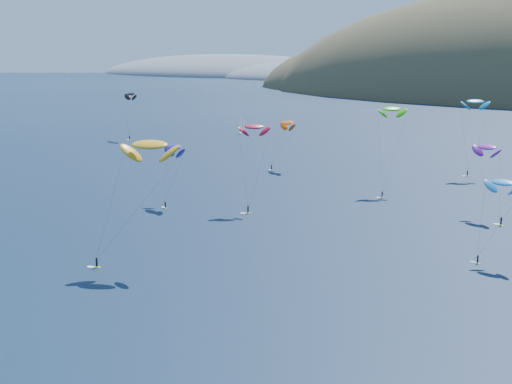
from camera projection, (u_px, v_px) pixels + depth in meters
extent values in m
ellipsoid|color=#3D3526|center=(433.00, 97.00, 647.22)|extent=(340.00, 240.00, 120.00)
ellipsoid|color=slate|center=(229.00, 77.00, 964.21)|extent=(400.00, 240.00, 60.00)
ellipsoid|color=slate|center=(306.00, 80.00, 858.07)|extent=(240.00, 180.00, 44.00)
cube|color=silver|center=(242.00, 133.00, 324.72)|extent=(3.53, 6.68, 0.77)
cylinder|color=silver|center=(242.00, 123.00, 324.15)|extent=(0.12, 0.12, 9.04)
cube|color=#B4FF1C|center=(272.00, 170.00, 230.93)|extent=(1.40, 1.13, 0.08)
cylinder|color=black|center=(272.00, 168.00, 230.75)|extent=(0.33, 0.33, 1.51)
sphere|color=#8C6047|center=(272.00, 165.00, 230.57)|extent=(0.25, 0.25, 0.25)
ellipsoid|color=#F15105|center=(288.00, 123.00, 232.60)|extent=(9.24, 8.01, 4.73)
cube|color=#B4FF1C|center=(97.00, 267.00, 131.02)|extent=(1.55, 1.00, 0.08)
cylinder|color=black|center=(97.00, 262.00, 130.82)|extent=(0.35, 0.35, 1.60)
sphere|color=#8C6047|center=(96.00, 257.00, 130.63)|extent=(0.27, 0.27, 0.27)
ellipsoid|color=gold|center=(150.00, 145.00, 131.15)|extent=(11.56, 8.70, 5.85)
cube|color=#B4FF1C|center=(382.00, 197.00, 190.39)|extent=(1.30, 1.16, 0.07)
cylinder|color=black|center=(382.00, 194.00, 190.21)|extent=(0.32, 0.32, 1.45)
sphere|color=#8C6047|center=(382.00, 191.00, 190.04)|extent=(0.24, 0.24, 0.24)
ellipsoid|color=#2BD009|center=(392.00, 109.00, 197.05)|extent=(8.50, 7.91, 4.44)
cube|color=#B4FF1C|center=(467.00, 176.00, 221.47)|extent=(1.31, 1.07, 0.07)
cylinder|color=black|center=(467.00, 173.00, 221.30)|extent=(0.31, 0.31, 1.42)
sphere|color=#8C6047|center=(468.00, 171.00, 221.14)|extent=(0.24, 0.24, 0.24)
ellipsoid|color=#1177AD|center=(475.00, 101.00, 219.40)|extent=(9.36, 8.20, 4.81)
cube|color=#B4FF1C|center=(477.00, 263.00, 133.50)|extent=(1.29, 0.68, 0.07)
cylinder|color=black|center=(478.00, 259.00, 133.34)|extent=(0.29, 0.29, 1.32)
sphere|color=#8C6047|center=(478.00, 255.00, 133.18)|extent=(0.22, 0.22, 0.22)
ellipsoid|color=#1D7FD0|center=(503.00, 182.00, 133.76)|extent=(7.78, 5.14, 3.99)
cube|color=#B4FF1C|center=(501.00, 225.00, 161.19)|extent=(1.59, 1.13, 0.09)
cylinder|color=black|center=(501.00, 221.00, 160.99)|extent=(0.37, 0.37, 1.67)
sphere|color=#8C6047|center=(501.00, 217.00, 160.79)|extent=(0.28, 0.28, 0.28)
ellipsoid|color=#72199A|center=(487.00, 147.00, 169.27)|extent=(8.89, 7.09, 4.50)
cube|color=#B4FF1C|center=(248.00, 213.00, 172.90)|extent=(1.41, 1.30, 0.08)
cylinder|color=black|center=(248.00, 209.00, 172.71)|extent=(0.35, 0.35, 1.59)
sphere|color=#8C6047|center=(248.00, 206.00, 172.52)|extent=(0.27, 0.27, 0.27)
ellipsoid|color=#AE0F30|center=(254.00, 127.00, 175.58)|extent=(8.14, 7.72, 4.28)
cube|color=#B4FF1C|center=(165.00, 208.00, 178.07)|extent=(1.38, 0.91, 0.07)
cylinder|color=black|center=(165.00, 205.00, 177.90)|extent=(0.31, 0.31, 1.43)
sphere|color=#8C6047|center=(165.00, 202.00, 177.73)|extent=(0.24, 0.24, 0.24)
ellipsoid|color=#26188D|center=(175.00, 147.00, 181.14)|extent=(9.65, 7.32, 4.88)
cube|color=#B4FF1C|center=(130.00, 140.00, 302.69)|extent=(1.69, 0.99, 0.09)
cylinder|color=black|center=(130.00, 138.00, 302.48)|extent=(0.38, 0.38, 1.73)
sphere|color=#8C6047|center=(130.00, 136.00, 302.27)|extent=(0.29, 0.29, 0.29)
ellipsoid|color=black|center=(131.00, 94.00, 304.91)|extent=(9.43, 6.65, 4.79)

